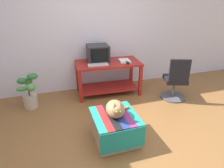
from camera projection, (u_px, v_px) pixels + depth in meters
ground_plane at (127, 141)px, 2.96m from camera, size 14.00×14.00×0.00m
back_wall at (93, 29)px, 4.20m from camera, size 8.00×0.10×2.60m
desk at (108, 72)px, 4.20m from camera, size 1.36×0.74×0.70m
tv_monitor at (98, 53)px, 4.10m from camera, size 0.46×0.42×0.34m
keyboard at (98, 65)px, 3.92m from camera, size 0.41×0.19×0.02m
book at (125, 61)px, 4.14m from camera, size 0.24×0.28×0.04m
ottoman_with_blanket at (115, 127)px, 2.91m from camera, size 0.63×0.69×0.41m
cat at (116, 109)px, 2.76m from camera, size 0.41×0.39×0.29m
potted_plant at (30, 93)px, 3.72m from camera, size 0.40×0.39×0.67m
office_chair at (176, 82)px, 3.98m from camera, size 0.54×0.54×0.89m
stapler at (127, 63)px, 4.02m from camera, size 0.05×0.11×0.04m
pen at (124, 59)px, 4.27m from camera, size 0.14×0.03×0.01m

